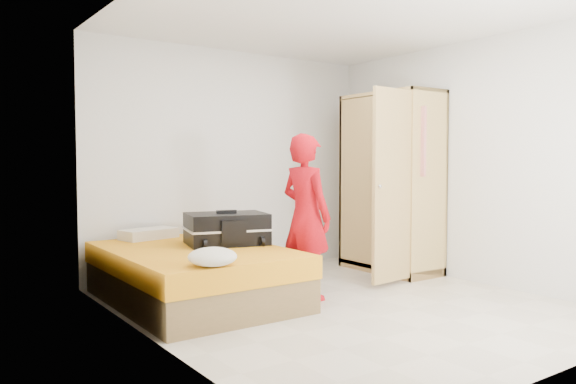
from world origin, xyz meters
TOP-DOWN VIEW (x-y plane):
  - room at (0.00, 0.00)m, footprint 4.00×4.02m
  - bed at (-1.05, 0.90)m, footprint 1.42×2.02m
  - wardrobe at (1.45, 0.85)m, footprint 1.17×1.24m
  - person at (-0.12, 0.41)m, footprint 0.46×0.62m
  - suitcase at (-0.68, 0.95)m, footprint 0.88×0.73m
  - round_cushion at (-1.33, 0.00)m, footprint 0.38×0.38m
  - pillow at (-1.16, 1.75)m, footprint 0.61×0.40m

SIDE VIEW (x-z plane):
  - bed at x=-1.05m, z-range 0.00..0.50m
  - pillow at x=-1.16m, z-range 0.50..0.60m
  - round_cushion at x=-1.33m, z-range 0.50..0.64m
  - suitcase at x=-0.68m, z-range 0.48..0.81m
  - person at x=-0.12m, z-range 0.00..1.56m
  - wardrobe at x=1.45m, z-range -0.05..2.05m
  - room at x=0.00m, z-range 0.00..2.60m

